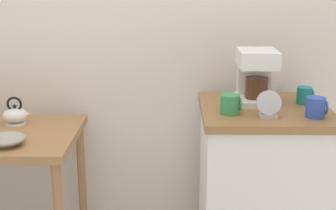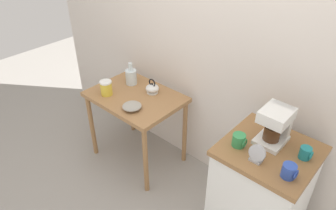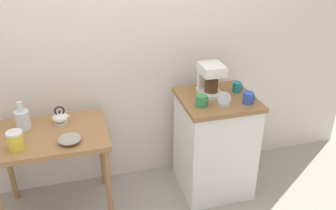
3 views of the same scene
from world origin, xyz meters
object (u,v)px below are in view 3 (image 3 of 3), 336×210
bowl_stoneware (70,139)px  canister_enamel (16,140)px  teakettle (61,117)px  mug_tall_green (202,101)px  mug_dark_teal (237,87)px  coffee_maker (210,77)px  glass_carafe_vase (23,119)px  mug_blue (248,98)px  table_clock (224,100)px

bowl_stoneware → canister_enamel: bearing=178.2°
teakettle → mug_tall_green: (1.06, -0.26, 0.13)m
mug_tall_green → mug_dark_teal: (0.38, 0.18, -0.00)m
coffee_maker → canister_enamel: bearing=-170.9°
bowl_stoneware → glass_carafe_vase: glass_carafe_vase is taller
bowl_stoneware → mug_blue: (1.37, -0.00, 0.15)m
canister_enamel → table_clock: bearing=-0.7°
teakettle → mug_dark_teal: (1.44, -0.09, 0.13)m
mug_blue → mug_tall_green: 0.37m
canister_enamel → mug_blue: size_ratio=1.50×
glass_carafe_vase → mug_blue: (1.70, -0.30, 0.10)m
bowl_stoneware → coffee_maker: (1.15, 0.25, 0.25)m
glass_carafe_vase → mug_blue: size_ratio=2.43×
mug_blue → mug_dark_teal: (0.01, 0.22, -0.00)m
glass_carafe_vase → coffee_maker: size_ratio=0.85×
coffee_maker → table_clock: (0.02, -0.26, -0.09)m
coffee_maker → mug_tall_green: size_ratio=2.74×
coffee_maker → mug_blue: bearing=-48.2°
teakettle → table_clock: size_ratio=1.24×
mug_blue → mug_tall_green: size_ratio=0.96×
glass_carafe_vase → table_clock: 1.53m
teakettle → mug_dark_teal: size_ratio=1.82×
mug_tall_green → table_clock: size_ratio=0.78×
mug_tall_green → table_clock: table_clock is taller
mug_dark_teal → mug_blue: bearing=-92.5°
bowl_stoneware → teakettle: bearing=100.4°
table_clock → coffee_maker: bearing=93.7°
table_clock → teakettle: bearing=165.3°
bowl_stoneware → mug_dark_teal: bearing=9.2°
bowl_stoneware → table_clock: bearing=-0.4°
canister_enamel → coffee_maker: bearing=9.1°
teakettle → table_clock: 1.27m
teakettle → coffee_maker: coffee_maker is taller
bowl_stoneware → coffee_maker: coffee_maker is taller
teakettle → mug_dark_teal: bearing=-3.5°
glass_carafe_vase → coffee_maker: 1.49m
bowl_stoneware → mug_tall_green: mug_tall_green is taller
coffee_maker → teakettle: bearing=177.1°
table_clock → canister_enamel: bearing=179.3°
canister_enamel → mug_dark_teal: bearing=7.0°
teakettle → glass_carafe_vase: 0.28m
teakettle → canister_enamel: teakettle is taller
canister_enamel → table_clock: 1.52m
glass_carafe_vase → coffee_maker: bearing=-1.9°
glass_carafe_vase → teakettle: bearing=2.5°
canister_enamel → mug_tall_green: mug_tall_green is taller
mug_dark_teal → table_clock: 0.32m
bowl_stoneware → mug_tall_green: bearing=2.7°
mug_blue → table_clock: (-0.21, -0.01, 0.01)m
teakettle → canister_enamel: 0.42m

